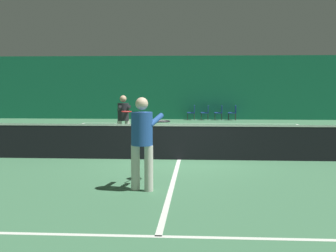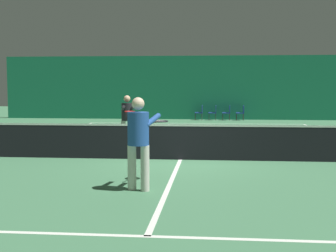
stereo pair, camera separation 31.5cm
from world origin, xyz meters
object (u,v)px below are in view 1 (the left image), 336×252
object	(u,v)px
courtside_chair_3	(233,112)
courtside_chair_2	(220,112)
tennis_net	(179,141)
player_near	(143,136)
courtside_chair_1	(206,112)
player_far	(123,116)
courtside_chair_0	(192,111)

from	to	relation	value
courtside_chair_3	courtside_chair_2	bearing A→B (deg)	-90.00
tennis_net	courtside_chair_3	xyz separation A→B (m)	(2.48, 14.38, -0.03)
player_near	courtside_chair_3	world-z (taller)	player_near
courtside_chair_1	courtside_chair_3	size ratio (longest dim) A/B	1.00
player_near	player_far	bearing A→B (deg)	29.78
player_near	player_far	size ratio (longest dim) A/B	1.07
player_near	courtside_chair_1	xyz separation A→B (m)	(1.45, 18.06, -0.54)
player_far	courtside_chair_3	size ratio (longest dim) A/B	1.97
tennis_net	courtside_chair_2	size ratio (longest dim) A/B	14.29
player_far	courtside_chair_3	bearing A→B (deg)	143.29
player_far	courtside_chair_1	world-z (taller)	player_far
tennis_net	courtside_chair_0	size ratio (longest dim) A/B	14.29
courtside_chair_1	courtside_chair_2	distance (m)	0.78
tennis_net	courtside_chair_3	bearing A→B (deg)	80.21
player_near	courtside_chair_2	xyz separation A→B (m)	(2.23, 18.06, -0.54)
player_near	player_far	world-z (taller)	player_near
courtside_chair_2	courtside_chair_3	world-z (taller)	same
tennis_net	player_far	distance (m)	3.67
player_near	courtside_chair_2	world-z (taller)	player_near
player_near	courtside_chair_0	world-z (taller)	player_near
player_far	courtside_chair_0	xyz separation A→B (m)	(2.14, 11.34, -0.48)
courtside_chair_3	courtside_chair_1	bearing A→B (deg)	-90.00
player_far	player_near	bearing A→B (deg)	-2.86
tennis_net	courtside_chair_0	distance (m)	14.38
courtside_chair_1	courtside_chair_2	world-z (taller)	same
player_near	courtside_chair_2	bearing A→B (deg)	10.43
courtside_chair_0	courtside_chair_3	world-z (taller)	same
player_far	courtside_chair_0	size ratio (longest dim) A/B	1.97
courtside_chair_0	courtside_chair_3	xyz separation A→B (m)	(2.34, 0.00, 0.00)
tennis_net	courtside_chair_2	world-z (taller)	tennis_net
courtside_chair_2	courtside_chair_1	bearing A→B (deg)	-90.00
courtside_chair_2	tennis_net	bearing A→B (deg)	-6.75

